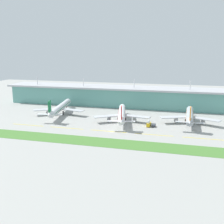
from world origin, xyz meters
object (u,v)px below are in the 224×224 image
at_px(fuel_truck, 149,124).
at_px(airliner_far, 190,116).
at_px(airliner_middle, 122,114).
at_px(pushback_tug, 154,126).
at_px(airliner_near, 60,108).

bearing_deg(fuel_truck, airliner_far, 30.32).
bearing_deg(airliner_middle, fuel_truck, -23.14).
bearing_deg(pushback_tug, airliner_far, 33.79).
xyz_separation_m(airliner_near, fuel_truck, (86.41, -20.61, -4.20)).
bearing_deg(pushback_tug, airliner_near, 167.17).
relative_size(airliner_far, fuel_truck, 8.28).
xyz_separation_m(airliner_far, fuel_truck, (-31.55, -18.45, -4.18)).
bearing_deg(airliner_far, airliner_near, 178.95).
height_order(airliner_middle, fuel_truck, airliner_middle).
xyz_separation_m(airliner_middle, fuel_truck, (24.27, -10.37, -4.19)).
height_order(airliner_middle, pushback_tug, airliner_middle).
bearing_deg(airliner_middle, pushback_tug, -20.10).
bearing_deg(airliner_near, airliner_middle, -9.36).
height_order(fuel_truck, pushback_tug, fuel_truck).
height_order(airliner_near, pushback_tug, airliner_near).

